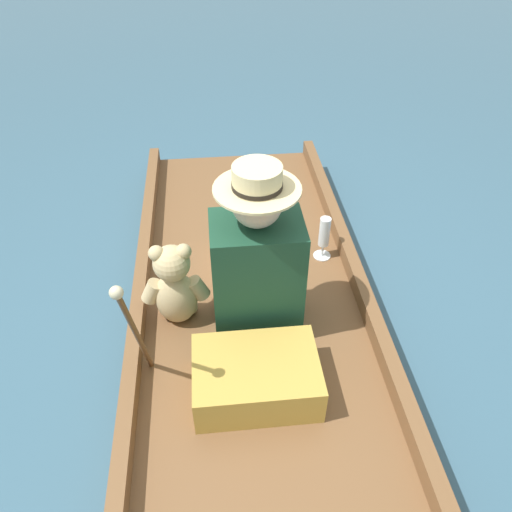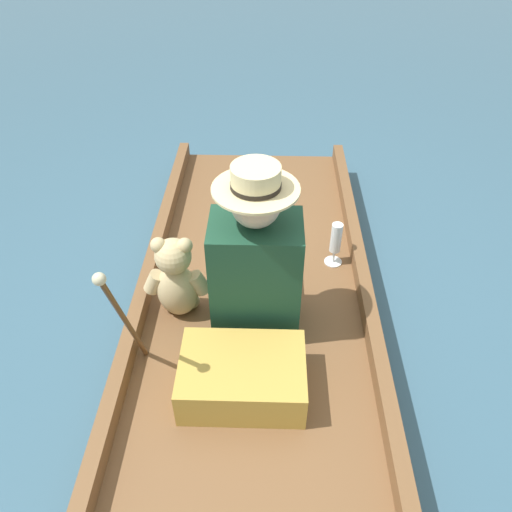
{
  "view_description": "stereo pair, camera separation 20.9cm",
  "coord_description": "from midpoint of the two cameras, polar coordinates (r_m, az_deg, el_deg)",
  "views": [
    {
      "loc": [
        -0.15,
        -1.54,
        1.86
      ],
      "look_at": [
        0.01,
        0.05,
        0.5
      ],
      "focal_mm": 35.0,
      "sensor_mm": 36.0,
      "label": 1
    },
    {
      "loc": [
        0.06,
        -1.55,
        1.86
      ],
      "look_at": [
        0.01,
        0.05,
        0.5
      ],
      "focal_mm": 35.0,
      "sensor_mm": 36.0,
      "label": 2
    }
  ],
  "objects": [
    {
      "name": "seat_cushion",
      "position": [
        2.01,
        -3.05,
        -13.81
      ],
      "size": [
        0.49,
        0.34,
        0.18
      ],
      "color": "#B7933D",
      "rests_on": "punt_boat"
    },
    {
      "name": "walking_cane",
      "position": [
        1.82,
        -17.15,
        -7.87
      ],
      "size": [
        0.04,
        0.28,
        0.7
      ],
      "color": "brown",
      "rests_on": "punt_boat"
    },
    {
      "name": "wine_glass",
      "position": [
        2.57,
        5.52,
        2.4
      ],
      "size": [
        0.09,
        0.09,
        0.24
      ],
      "color": "silver",
      "rests_on": "punt_boat"
    },
    {
      "name": "seated_person",
      "position": [
        2.16,
        -2.86,
        -0.95
      ],
      "size": [
        0.38,
        0.76,
        0.82
      ],
      "rotation": [
        0.0,
        0.0,
        -0.03
      ],
      "color": "white",
      "rests_on": "punt_boat"
    },
    {
      "name": "ground_plane",
      "position": [
        2.41,
        -2.65,
        -10.09
      ],
      "size": [
        16.0,
        16.0,
        0.0
      ],
      "primitive_type": "plane",
      "color": "#385B70"
    },
    {
      "name": "teddy_bear",
      "position": [
        2.23,
        -11.92,
        -3.53
      ],
      "size": [
        0.31,
        0.18,
        0.44
      ],
      "color": "tan",
      "rests_on": "punt_boat"
    },
    {
      "name": "punt_boat",
      "position": [
        2.35,
        -2.7,
        -8.89
      ],
      "size": [
        1.12,
        3.14,
        0.23
      ],
      "color": "brown",
      "rests_on": "ground_plane"
    }
  ]
}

